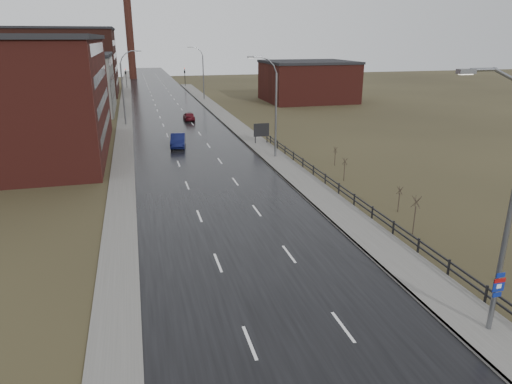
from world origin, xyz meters
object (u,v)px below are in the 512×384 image
streetlight_main (504,212)px  car_far (189,116)px  billboard (261,131)px  car_near (178,141)px

streetlight_main → car_far: streetlight_main is taller
streetlight_main → billboard: 41.40m
car_near → billboard: bearing=1.5°
car_far → car_near: bearing=79.0°
car_near → car_far: (3.71, 19.18, -0.11)m
billboard → car_far: size_ratio=0.66×
billboard → car_far: (-6.88, 20.36, -1.10)m
streetlight_main → car_near: bearing=103.2°
streetlight_main → car_far: 62.08m
billboard → car_far: bearing=108.7°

